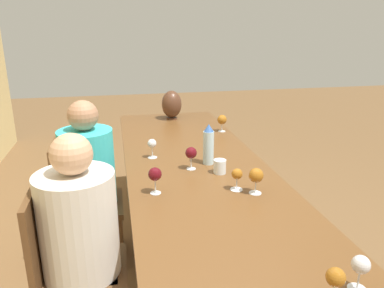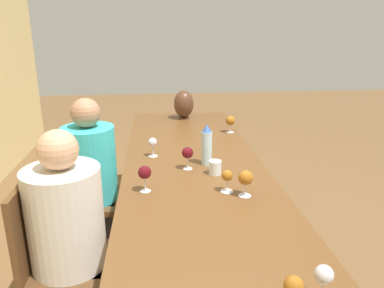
% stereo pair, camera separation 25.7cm
% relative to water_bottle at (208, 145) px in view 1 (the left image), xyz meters
% --- Properties ---
extents(ground_plane, '(14.00, 14.00, 0.00)m').
position_rel_water_bottle_xyz_m(ground_plane, '(-0.11, 0.08, -0.90)').
color(ground_plane, brown).
extents(dining_table, '(3.18, 0.92, 0.77)m').
position_rel_water_bottle_xyz_m(dining_table, '(-0.11, 0.08, -0.19)').
color(dining_table, brown).
rests_on(dining_table, ground_plane).
extents(water_bottle, '(0.07, 0.07, 0.27)m').
position_rel_water_bottle_xyz_m(water_bottle, '(0.00, 0.00, 0.00)').
color(water_bottle, '#ADCCD6').
rests_on(water_bottle, dining_table).
extents(water_tumbler, '(0.08, 0.08, 0.09)m').
position_rel_water_bottle_xyz_m(water_tumbler, '(-0.17, -0.03, -0.09)').
color(water_tumbler, silver).
rests_on(water_tumbler, dining_table).
extents(vase, '(0.19, 0.19, 0.28)m').
position_rel_water_bottle_xyz_m(vase, '(1.26, 0.05, 0.01)').
color(vase, '#4C2D1E').
rests_on(vase, dining_table).
extents(wine_glass_0, '(0.08, 0.08, 0.15)m').
position_rel_water_bottle_xyz_m(wine_glass_0, '(-0.50, -0.14, -0.03)').
color(wine_glass_0, silver).
rests_on(wine_glass_0, dining_table).
extents(wine_glass_1, '(0.07, 0.07, 0.13)m').
position_rel_water_bottle_xyz_m(wine_glass_1, '(-1.34, -0.10, -0.04)').
color(wine_glass_1, silver).
rests_on(wine_glass_1, dining_table).
extents(wine_glass_2, '(0.07, 0.07, 0.15)m').
position_rel_water_bottle_xyz_m(wine_glass_2, '(-0.07, 0.13, -0.03)').
color(wine_glass_2, silver).
rests_on(wine_glass_2, dining_table).
extents(wine_glass_3, '(0.07, 0.07, 0.14)m').
position_rel_water_bottle_xyz_m(wine_glass_3, '(0.19, 0.35, -0.03)').
color(wine_glass_3, silver).
rests_on(wine_glass_3, dining_table).
extents(wine_glass_4, '(0.07, 0.07, 0.15)m').
position_rel_water_bottle_xyz_m(wine_glass_4, '(-0.38, 0.40, -0.02)').
color(wine_glass_4, silver).
rests_on(wine_glass_4, dining_table).
extents(wine_glass_5, '(0.07, 0.07, 0.13)m').
position_rel_water_bottle_xyz_m(wine_glass_5, '(-0.43, -0.06, -0.04)').
color(wine_glass_5, silver).
rests_on(wine_glass_5, dining_table).
extents(wine_glass_6, '(0.08, 0.08, 0.15)m').
position_rel_water_bottle_xyz_m(wine_glass_6, '(0.73, -0.30, -0.03)').
color(wine_glass_6, silver).
rests_on(wine_glass_6, dining_table).
extents(wine_glass_7, '(0.07, 0.07, 0.14)m').
position_rel_water_bottle_xyz_m(wine_glass_7, '(-1.31, -0.21, -0.03)').
color(wine_glass_7, silver).
rests_on(wine_glass_7, dining_table).
extents(chair_near, '(0.44, 0.44, 0.91)m').
position_rel_water_bottle_xyz_m(chair_near, '(-0.56, 0.87, -0.41)').
color(chair_near, brown).
rests_on(chair_near, ground_plane).
extents(chair_far, '(0.44, 0.44, 0.91)m').
position_rel_water_bottle_xyz_m(chair_far, '(0.21, 0.87, -0.41)').
color(chair_far, brown).
rests_on(chair_far, ground_plane).
extents(person_near, '(0.38, 0.38, 1.18)m').
position_rel_water_bottle_xyz_m(person_near, '(-0.56, 0.78, -0.27)').
color(person_near, '#2D2D38').
rests_on(person_near, ground_plane).
extents(person_far, '(0.36, 0.36, 1.19)m').
position_rel_water_bottle_xyz_m(person_far, '(0.21, 0.78, -0.27)').
color(person_far, '#2D2D38').
rests_on(person_far, ground_plane).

